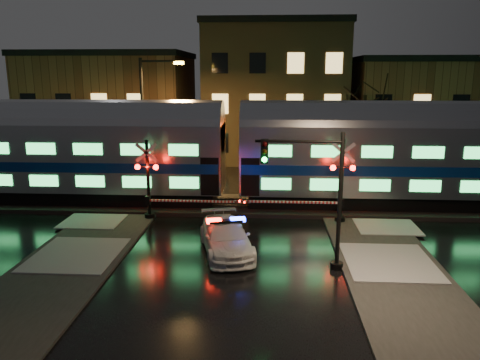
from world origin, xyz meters
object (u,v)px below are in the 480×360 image
at_px(police_car, 226,237).
at_px(crossing_signal_right, 335,189).
at_px(crossing_signal_left, 155,188).
at_px(streetlight, 147,115).
at_px(traffic_light, 318,198).

distance_m(police_car, crossing_signal_right, 6.86).
relative_size(crossing_signal_left, streetlight, 0.70).
distance_m(police_car, streetlight, 13.31).
relative_size(crossing_signal_right, traffic_light, 1.13).
relative_size(police_car, traffic_light, 0.93).
height_order(traffic_light, streetlight, streetlight).
xyz_separation_m(police_car, crossing_signal_left, (-4.13, 4.34, 1.07)).
xyz_separation_m(crossing_signal_right, traffic_light, (-1.49, -5.88, 1.09)).
distance_m(crossing_signal_right, streetlight, 13.50).
height_order(crossing_signal_right, streetlight, streetlight).
xyz_separation_m(police_car, crossing_signal_right, (5.19, 4.34, 1.12)).
bearing_deg(streetlight, police_car, -61.02).
distance_m(traffic_light, streetlight, 16.07).
distance_m(crossing_signal_right, crossing_signal_left, 9.32).
relative_size(crossing_signal_right, crossing_signal_left, 1.03).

